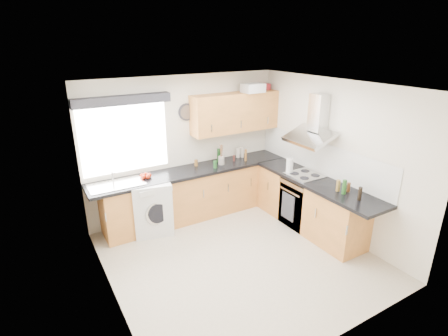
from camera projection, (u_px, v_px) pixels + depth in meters
ground_plane at (239, 257)px, 5.21m from camera, size 3.60×3.60×0.00m
ceiling at (241, 87)px, 4.34m from camera, size 3.60×3.60×0.02m
wall_back at (185, 147)px, 6.23m from camera, size 3.60×0.02×2.50m
wall_front at (343, 241)px, 3.32m from camera, size 3.60×0.02×2.50m
wall_left at (106, 211)px, 3.92m from camera, size 0.02×3.60×2.50m
wall_right at (333, 158)px, 5.63m from camera, size 0.02×3.60×2.50m
window at (125, 139)px, 5.61m from camera, size 1.40×0.02×1.10m
window_blind at (122, 100)px, 5.32m from camera, size 1.50×0.18×0.14m
splashback at (319, 157)px, 5.90m from camera, size 0.01×3.00×0.54m
base_cab_back at (188, 195)px, 6.23m from camera, size 3.00×0.58×0.86m
base_cab_corner at (261, 178)px, 6.99m from camera, size 0.60×0.60×0.86m
base_cab_right at (309, 204)px, 5.90m from camera, size 0.58×2.10×0.86m
worktop_back at (193, 171)px, 6.11m from camera, size 3.60×0.62×0.05m
worktop_right at (318, 183)px, 5.62m from camera, size 0.62×2.42×0.05m
sink at (116, 182)px, 5.46m from camera, size 0.84×0.46×0.10m
oven at (302, 201)px, 6.02m from camera, size 0.56×0.58×0.85m
hob_plate at (305, 175)px, 5.85m from camera, size 0.52×0.52×0.01m
extractor_hood at (314, 124)px, 5.60m from camera, size 0.52×0.78×0.66m
upper_cabinets at (235, 112)px, 6.35m from camera, size 1.70×0.35×0.70m
washing_machine at (152, 206)px, 5.79m from camera, size 0.73×0.72×0.90m
wall_clock at (187, 112)px, 6.00m from camera, size 0.30×0.04×0.30m
casserole at (253, 88)px, 6.26m from camera, size 0.39×0.29×0.16m
storage_box at (262, 87)px, 6.59m from camera, size 0.25×0.21×0.11m
utensil_pot at (221, 160)px, 6.33m from camera, size 0.11×0.11×0.15m
kitchen_roll at (290, 166)px, 5.91m from camera, size 0.14×0.14×0.26m
tomato_cluster at (146, 176)px, 5.73m from camera, size 0.20×0.20×0.07m
jar_0 at (219, 155)px, 6.45m from camera, size 0.06×0.06×0.25m
jar_1 at (215, 164)px, 6.15m from camera, size 0.06×0.06×0.13m
jar_2 at (242, 152)px, 6.71m from camera, size 0.07×0.07×0.20m
jar_3 at (238, 152)px, 6.70m from camera, size 0.07×0.07×0.20m
jar_4 at (220, 158)px, 6.53m from camera, size 0.05×0.05×0.11m
jar_5 at (246, 155)px, 6.50m from camera, size 0.04×0.04×0.22m
jar_6 at (234, 158)px, 6.52m from camera, size 0.04×0.04×0.11m
jar_7 at (196, 163)px, 6.26m from camera, size 0.06×0.06×0.11m
bottle_0 at (349, 187)px, 5.20m from camera, size 0.05×0.05×0.14m
bottle_1 at (360, 194)px, 4.92m from camera, size 0.05×0.05×0.20m
bottle_2 at (344, 187)px, 5.12m from camera, size 0.06×0.06×0.22m
bottle_3 at (338, 186)px, 5.22m from camera, size 0.06×0.06×0.18m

